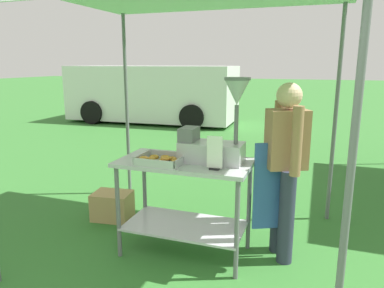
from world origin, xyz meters
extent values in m
plane|color=#33702D|center=(0.00, 6.00, 0.00)|extent=(70.00, 70.00, 0.00)
cylinder|color=slate|center=(1.05, 0.08, 1.19)|extent=(0.04, 0.04, 2.38)
cylinder|color=slate|center=(-1.53, 2.30, 1.19)|extent=(0.04, 0.04, 2.38)
cylinder|color=slate|center=(1.05, 2.30, 1.19)|extent=(0.04, 0.04, 2.38)
cube|color=#B7B7BC|center=(-0.24, 1.04, 0.89)|extent=(1.20, 0.64, 0.04)
cube|color=#B7B7BC|center=(-0.24, 1.04, 0.27)|extent=(1.11, 0.59, 0.02)
cylinder|color=slate|center=(-0.79, 0.77, 0.43)|extent=(0.04, 0.04, 0.87)
cylinder|color=slate|center=(0.31, 0.77, 0.43)|extent=(0.04, 0.04, 0.87)
cylinder|color=slate|center=(-0.79, 1.31, 0.43)|extent=(0.04, 0.04, 0.87)
cylinder|color=slate|center=(0.31, 1.31, 0.43)|extent=(0.04, 0.04, 0.87)
cube|color=#B7B7BC|center=(-0.41, 0.90, 0.91)|extent=(0.39, 0.34, 0.01)
cube|color=#B7B7BC|center=(-0.41, 0.73, 0.95)|extent=(0.39, 0.01, 0.06)
cube|color=#B7B7BC|center=(-0.41, 1.06, 0.95)|extent=(0.39, 0.01, 0.06)
cube|color=#B7B7BC|center=(-0.60, 0.90, 0.95)|extent=(0.01, 0.34, 0.06)
cube|color=#B7B7BC|center=(-0.22, 0.90, 0.95)|extent=(0.01, 0.34, 0.06)
torus|color=gold|center=(-0.51, 0.90, 0.93)|extent=(0.12, 0.12, 0.03)
torus|color=gold|center=(-0.52, 0.79, 0.93)|extent=(0.09, 0.09, 0.03)
torus|color=gold|center=(-0.43, 0.82, 0.93)|extent=(0.12, 0.12, 0.03)
torus|color=gold|center=(-0.52, 0.99, 0.93)|extent=(0.10, 0.10, 0.03)
torus|color=gold|center=(-0.27, 0.91, 0.93)|extent=(0.10, 0.10, 0.03)
torus|color=gold|center=(-0.39, 0.90, 0.93)|extent=(0.09, 0.09, 0.03)
torus|color=gold|center=(-0.29, 0.83, 0.93)|extent=(0.12, 0.12, 0.03)
torus|color=gold|center=(-0.42, 1.01, 0.93)|extent=(0.12, 0.12, 0.03)
torus|color=gold|center=(-0.34, 0.98, 0.93)|extent=(0.09, 0.09, 0.03)
torus|color=gold|center=(-0.27, 1.01, 0.93)|extent=(0.12, 0.12, 0.03)
torus|color=gold|center=(-0.36, 0.79, 0.93)|extent=(0.09, 0.09, 0.03)
torus|color=gold|center=(-0.36, 0.90, 0.95)|extent=(0.12, 0.12, 0.03)
torus|color=gold|center=(-0.55, 0.83, 0.95)|extent=(0.09, 0.09, 0.03)
cube|color=#B7B7BC|center=(0.00, 1.08, 1.00)|extent=(0.56, 0.28, 0.18)
cube|color=slate|center=(-0.21, 1.08, 1.15)|extent=(0.14, 0.22, 0.12)
cylinder|color=slate|center=(0.22, 1.08, 1.25)|extent=(0.04, 0.04, 0.34)
cone|color=#B7B7BC|center=(0.22, 1.08, 1.53)|extent=(0.21, 0.21, 0.21)
cylinder|color=slate|center=(0.22, 1.08, 1.64)|extent=(0.22, 0.22, 0.02)
cube|color=black|center=(0.09, 0.86, 0.91)|extent=(0.08, 0.05, 0.02)
cube|color=white|center=(0.09, 0.86, 1.06)|extent=(0.13, 0.01, 0.27)
cylinder|color=#2D3347|center=(0.67, 1.18, 0.43)|extent=(0.14, 0.14, 0.86)
cylinder|color=#2D3347|center=(0.58, 1.36, 0.43)|extent=(0.14, 0.14, 0.86)
cube|color=#9E704C|center=(0.63, 1.27, 1.12)|extent=(0.40, 0.34, 0.52)
cube|color=#335BA3|center=(0.52, 1.22, 0.69)|extent=(0.30, 0.16, 0.80)
cylinder|color=#9E704C|center=(0.72, 1.07, 1.15)|extent=(0.12, 0.12, 0.58)
cylinder|color=#9E704C|center=(0.53, 1.47, 1.15)|extent=(0.12, 0.12, 0.58)
sphere|color=#DBB28E|center=(0.63, 1.27, 1.50)|extent=(0.22, 0.22, 0.22)
cube|color=tan|center=(-1.30, 1.48, 0.16)|extent=(0.46, 0.37, 0.31)
cube|color=white|center=(-3.95, 8.16, 0.89)|extent=(5.07, 2.08, 1.60)
cube|color=#1E2833|center=(-2.00, 8.23, 1.29)|extent=(0.16, 1.62, 0.70)
cylinder|color=black|center=(-2.43, 9.15, 0.34)|extent=(0.69, 0.26, 0.68)
cylinder|color=black|center=(-2.36, 7.29, 0.34)|extent=(0.69, 0.26, 0.68)
cylinder|color=black|center=(-5.53, 9.04, 0.34)|extent=(0.69, 0.26, 0.68)
cylinder|color=black|center=(-5.46, 7.17, 0.34)|extent=(0.69, 0.26, 0.68)
camera|label=1|loc=(0.87, -1.91, 1.77)|focal=33.77mm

